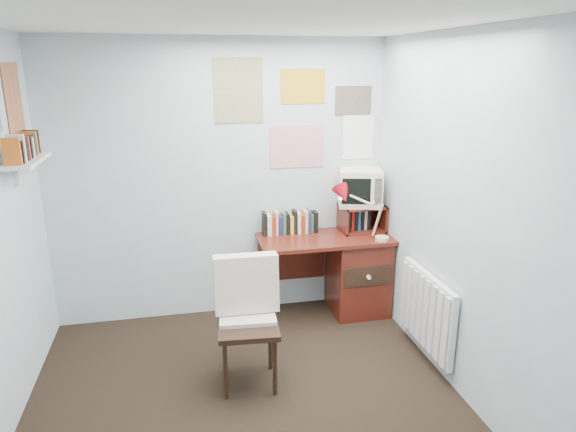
{
  "coord_description": "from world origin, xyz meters",
  "views": [
    {
      "loc": [
        -0.38,
        -2.76,
        2.26
      ],
      "look_at": [
        0.45,
        0.99,
        1.13
      ],
      "focal_mm": 32.0,
      "sensor_mm": 36.0,
      "label": 1
    }
  ],
  "objects_px": {
    "tv_riser": "(362,218)",
    "wall_shelf": "(27,160)",
    "desk": "(352,271)",
    "desk_chair": "(248,327)",
    "crt_tv": "(360,185)",
    "desk_lamp": "(383,217)",
    "radiator": "(427,311)"
  },
  "relations": [
    {
      "from": "desk_lamp",
      "to": "crt_tv",
      "type": "distance_m",
      "value": 0.4
    },
    {
      "from": "desk",
      "to": "desk_chair",
      "type": "relative_size",
      "value": 1.31
    },
    {
      "from": "desk_chair",
      "to": "crt_tv",
      "type": "relative_size",
      "value": 2.37
    },
    {
      "from": "radiator",
      "to": "desk_lamp",
      "type": "bearing_deg",
      "value": 97.02
    },
    {
      "from": "desk_lamp",
      "to": "radiator",
      "type": "height_order",
      "value": "desk_lamp"
    },
    {
      "from": "crt_tv",
      "to": "radiator",
      "type": "relative_size",
      "value": 0.48
    },
    {
      "from": "tv_riser",
      "to": "crt_tv",
      "type": "relative_size",
      "value": 1.04
    },
    {
      "from": "desk_lamp",
      "to": "wall_shelf",
      "type": "height_order",
      "value": "wall_shelf"
    },
    {
      "from": "tv_riser",
      "to": "desk",
      "type": "bearing_deg",
      "value": -137.04
    },
    {
      "from": "tv_riser",
      "to": "crt_tv",
      "type": "bearing_deg",
      "value": 141.51
    },
    {
      "from": "desk_lamp",
      "to": "wall_shelf",
      "type": "xyz_separation_m",
      "value": [
        -2.77,
        -0.18,
        0.64
      ]
    },
    {
      "from": "crt_tv",
      "to": "desk",
      "type": "bearing_deg",
      "value": -110.43
    },
    {
      "from": "desk_lamp",
      "to": "radiator",
      "type": "xyz_separation_m",
      "value": [
        0.09,
        -0.73,
        -0.56
      ]
    },
    {
      "from": "desk_chair",
      "to": "tv_riser",
      "type": "relative_size",
      "value": 2.29
    },
    {
      "from": "desk_chair",
      "to": "tv_riser",
      "type": "xyz_separation_m",
      "value": [
        1.24,
        1.07,
        0.43
      ]
    },
    {
      "from": "radiator",
      "to": "desk_chair",
      "type": "bearing_deg",
      "value": -178.89
    },
    {
      "from": "desk",
      "to": "crt_tv",
      "type": "height_order",
      "value": "crt_tv"
    },
    {
      "from": "wall_shelf",
      "to": "desk_chair",
      "type": "bearing_deg",
      "value": -21.68
    },
    {
      "from": "desk_chair",
      "to": "tv_riser",
      "type": "distance_m",
      "value": 1.69
    },
    {
      "from": "desk",
      "to": "tv_riser",
      "type": "distance_m",
      "value": 0.51
    },
    {
      "from": "desk",
      "to": "radiator",
      "type": "distance_m",
      "value": 0.97
    },
    {
      "from": "desk",
      "to": "desk_chair",
      "type": "distance_m",
      "value": 1.47
    },
    {
      "from": "desk",
      "to": "wall_shelf",
      "type": "distance_m",
      "value": 2.87
    },
    {
      "from": "tv_riser",
      "to": "wall_shelf",
      "type": "distance_m",
      "value": 2.83
    },
    {
      "from": "radiator",
      "to": "wall_shelf",
      "type": "xyz_separation_m",
      "value": [
        -2.86,
        0.55,
        1.2
      ]
    },
    {
      "from": "desk_chair",
      "to": "wall_shelf",
      "type": "xyz_separation_m",
      "value": [
        -1.45,
        0.58,
        1.16
      ]
    },
    {
      "from": "radiator",
      "to": "desk",
      "type": "bearing_deg",
      "value": 107.24
    },
    {
      "from": "desk_lamp",
      "to": "wall_shelf",
      "type": "relative_size",
      "value": 0.71
    },
    {
      "from": "tv_riser",
      "to": "radiator",
      "type": "xyz_separation_m",
      "value": [
        0.17,
        -1.04,
        -0.47
      ]
    },
    {
      "from": "desk",
      "to": "wall_shelf",
      "type": "height_order",
      "value": "wall_shelf"
    },
    {
      "from": "tv_riser",
      "to": "radiator",
      "type": "height_order",
      "value": "tv_riser"
    },
    {
      "from": "tv_riser",
      "to": "radiator",
      "type": "distance_m",
      "value": 1.15
    }
  ]
}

